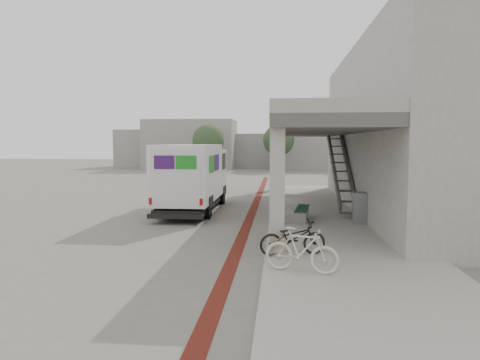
# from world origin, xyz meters

# --- Properties ---
(ground) EXTENTS (120.00, 120.00, 0.00)m
(ground) POSITION_xyz_m (0.00, 0.00, 0.00)
(ground) COLOR #686259
(ground) RESTS_ON ground
(bike_lane_stripe) EXTENTS (0.35, 40.00, 0.01)m
(bike_lane_stripe) POSITION_xyz_m (1.00, 2.00, 0.01)
(bike_lane_stripe) COLOR #541910
(bike_lane_stripe) RESTS_ON ground
(sidewalk) EXTENTS (4.40, 28.00, 0.12)m
(sidewalk) POSITION_xyz_m (4.00, 0.00, 0.06)
(sidewalk) COLOR gray
(sidewalk) RESTS_ON ground
(transit_building) EXTENTS (7.60, 17.00, 7.00)m
(transit_building) POSITION_xyz_m (6.83, 4.50, 3.40)
(transit_building) COLOR gray
(transit_building) RESTS_ON ground
(distant_backdrop) EXTENTS (28.00, 10.00, 6.50)m
(distant_backdrop) POSITION_xyz_m (-2.84, 35.89, 2.70)
(distant_backdrop) COLOR gray
(distant_backdrop) RESTS_ON ground
(tree_left) EXTENTS (3.20, 3.20, 4.80)m
(tree_left) POSITION_xyz_m (-5.00, 28.00, 3.18)
(tree_left) COLOR #38281C
(tree_left) RESTS_ON ground
(tree_mid) EXTENTS (3.20, 3.20, 4.80)m
(tree_mid) POSITION_xyz_m (2.00, 30.00, 3.18)
(tree_mid) COLOR #38281C
(tree_mid) RESTS_ON ground
(tree_right) EXTENTS (3.20, 3.20, 4.80)m
(tree_right) POSITION_xyz_m (10.00, 29.00, 3.18)
(tree_right) COLOR #38281C
(tree_right) RESTS_ON ground
(fedex_truck) EXTENTS (2.14, 6.75, 2.88)m
(fedex_truck) POSITION_xyz_m (-1.57, 3.71, 1.53)
(fedex_truck) COLOR black
(fedex_truck) RESTS_ON ground
(bench) EXTENTS (0.66, 1.95, 0.45)m
(bench) POSITION_xyz_m (2.99, 1.32, 0.44)
(bench) COLOR gray
(bench) RESTS_ON sidewalk
(bollard_near) EXTENTS (0.36, 0.36, 0.54)m
(bollard_near) POSITION_xyz_m (2.20, -3.72, 0.39)
(bollard_near) COLOR gray
(bollard_near) RESTS_ON sidewalk
(bollard_far) EXTENTS (0.42, 0.42, 0.63)m
(bollard_far) POSITION_xyz_m (2.10, 1.73, 0.44)
(bollard_far) COLOR gray
(bollard_far) RESTS_ON sidewalk
(utility_cabinet) EXTENTS (0.53, 0.68, 1.09)m
(utility_cabinet) POSITION_xyz_m (5.00, 0.91, 0.66)
(utility_cabinet) COLOR slate
(utility_cabinet) RESTS_ON sidewalk
(bicycle_black) EXTENTS (1.79, 1.00, 0.89)m
(bicycle_black) POSITION_xyz_m (2.50, -3.74, 0.57)
(bicycle_black) COLOR black
(bicycle_black) RESTS_ON sidewalk
(bicycle_cream) EXTENTS (1.72, 0.91, 0.99)m
(bicycle_cream) POSITION_xyz_m (2.65, -5.18, 0.62)
(bicycle_cream) COLOR beige
(bicycle_cream) RESTS_ON sidewalk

